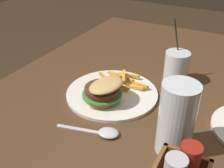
# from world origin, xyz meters

# --- Properties ---
(dining_table) EXTENTS (1.34, 1.11, 0.76)m
(dining_table) POSITION_xyz_m (0.00, 0.00, 0.64)
(dining_table) COLOR #4C331E
(dining_table) RESTS_ON ground_plane
(meal_plate_near) EXTENTS (0.28, 0.28, 0.09)m
(meal_plate_near) POSITION_xyz_m (0.07, -0.17, 0.78)
(meal_plate_near) COLOR white
(meal_plate_near) RESTS_ON dining_table
(beer_glass) EXTENTS (0.08, 0.08, 0.18)m
(beer_glass) POSITION_xyz_m (0.19, 0.06, 0.84)
(beer_glass) COLOR silver
(beer_glass) RESTS_ON dining_table
(juice_glass) EXTENTS (0.08, 0.08, 0.21)m
(juice_glass) POSITION_xyz_m (-0.12, -0.03, 0.81)
(juice_glass) COLOR silver
(juice_glass) RESTS_ON dining_table
(spoon) EXTENTS (0.06, 0.17, 0.01)m
(spoon) POSITION_xyz_m (0.22, -0.10, 0.77)
(spoon) COLOR silver
(spoon) RESTS_ON dining_table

